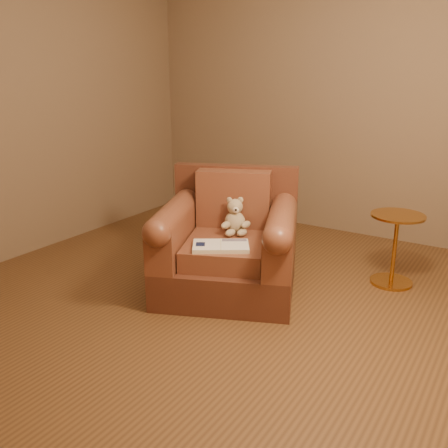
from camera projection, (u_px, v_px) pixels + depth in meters
The scene contains 6 objects.
floor at pixel (220, 295), 3.78m from camera, with size 4.00×4.00×0.00m, color brown.
room at pixel (220, 56), 3.26m from camera, with size 4.02×4.02×2.71m.
armchair at pixel (228, 246), 3.80m from camera, with size 1.28×1.26×0.90m.
teddy_bear at pixel (235, 219), 3.82m from camera, with size 0.21×0.24×0.28m.
guidebook at pixel (221, 246), 3.51m from camera, with size 0.46×0.41×0.03m.
side_table at pixel (395, 247), 3.89m from camera, with size 0.41×0.41×0.57m.
Camera 1 is at (1.86, -2.89, 1.65)m, focal length 40.00 mm.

